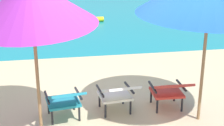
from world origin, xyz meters
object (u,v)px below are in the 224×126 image
Objects in this scene: swim_buoy at (82,20)px; lounge_chair_left at (65,99)px; lounge_chair_right at (170,90)px; beach_umbrella_left at (32,2)px; lounge_chair_center at (118,93)px.

lounge_chair_left reaches higher than swim_buoy.
lounge_chair_right is 0.37× the size of beach_umbrella_left.
swim_buoy is 1.74× the size of lounge_chair_center.
lounge_chair_left is 0.39× the size of beach_umbrella_left.
lounge_chair_center is at bearing -90.65° from swim_buoy.
lounge_chair_center is 1.03× the size of lounge_chair_right.
lounge_chair_center is at bearing 5.95° from lounge_chair_left.
lounge_chair_right reaches higher than swim_buoy.
beach_umbrella_left is at bearing -172.44° from lounge_chair_right.
swim_buoy is at bearing 82.69° from lounge_chair_left.
lounge_chair_right is (1.78, 0.07, 0.00)m from lounge_chair_left.
lounge_chair_center is 2.06m from beach_umbrella_left.
lounge_chair_right is at bearing -83.71° from swim_buoy.
swim_buoy is at bearing 80.09° from beach_umbrella_left.
beach_umbrella_left is (-1.26, -0.31, 1.59)m from lounge_chair_center.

